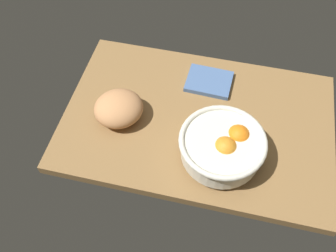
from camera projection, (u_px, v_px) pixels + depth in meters
ground_plane at (197, 122)px, 111.88cm from camera, size 79.90×52.62×3.00cm
fruit_bowl at (223, 146)px, 98.71cm from camera, size 23.42×23.42×9.63cm
bread_loaf at (119, 108)px, 107.68cm from camera, size 19.59×19.35×8.27cm
napkin_folded at (209, 82)px, 118.10cm from camera, size 14.58×11.82×1.57cm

